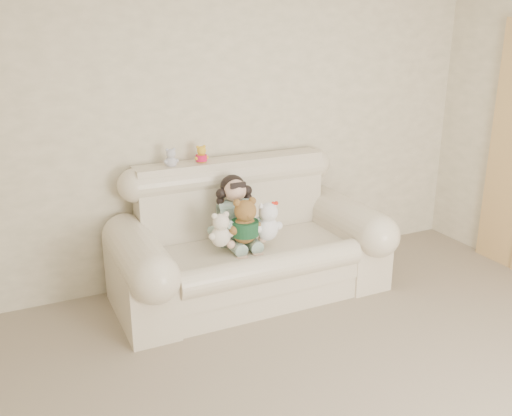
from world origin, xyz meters
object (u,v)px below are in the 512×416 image
(white_cat, at_px, (268,217))
(brown_teddy, at_px, (245,217))
(cream_teddy, at_px, (221,226))
(seated_child, at_px, (235,210))
(sofa, at_px, (250,233))

(white_cat, bearing_deg, brown_teddy, 151.95)
(brown_teddy, xyz_separation_m, cream_teddy, (-0.19, 0.01, -0.05))
(seated_child, relative_size, white_cat, 1.53)
(sofa, height_order, seated_child, sofa)
(white_cat, relative_size, cream_teddy, 1.17)
(cream_teddy, bearing_deg, white_cat, -15.17)
(seated_child, xyz_separation_m, white_cat, (0.17, -0.22, -0.02))
(sofa, distance_m, seated_child, 0.22)
(sofa, bearing_deg, white_cat, -62.23)
(brown_teddy, bearing_deg, sofa, 46.44)
(brown_teddy, distance_m, cream_teddy, 0.19)
(seated_child, xyz_separation_m, brown_teddy, (-0.01, -0.20, 0.01))
(white_cat, xyz_separation_m, cream_teddy, (-0.36, 0.03, -0.03))
(sofa, bearing_deg, cream_teddy, -159.40)
(seated_child, distance_m, brown_teddy, 0.20)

